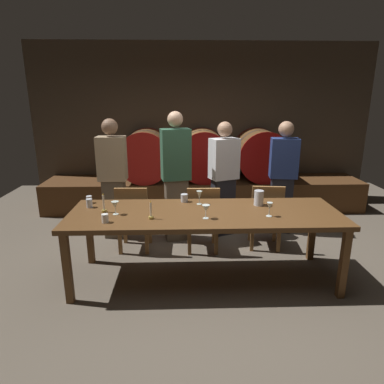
% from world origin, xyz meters
% --- Properties ---
extents(ground_plane, '(8.00, 8.00, 0.00)m').
position_xyz_m(ground_plane, '(0.00, 0.00, 0.00)').
color(ground_plane, brown).
extents(back_wall, '(6.16, 0.24, 2.87)m').
position_xyz_m(back_wall, '(0.00, 2.91, 1.44)').
color(back_wall, '#473A2D').
rests_on(back_wall, ground).
extents(barrel_shelf, '(5.54, 0.90, 0.52)m').
position_xyz_m(barrel_shelf, '(0.00, 2.36, 0.26)').
color(barrel_shelf, '#4C2D16').
rests_on(barrel_shelf, ground).
extents(wine_barrel_left, '(0.88, 0.81, 0.88)m').
position_xyz_m(wine_barrel_left, '(-1.01, 2.36, 0.96)').
color(wine_barrel_left, '#513319').
rests_on(wine_barrel_left, barrel_shelf).
extents(wine_barrel_center, '(0.88, 0.81, 0.88)m').
position_xyz_m(wine_barrel_center, '(-0.01, 2.36, 0.96)').
color(wine_barrel_center, brown).
rests_on(wine_barrel_center, barrel_shelf).
extents(wine_barrel_right, '(0.88, 0.81, 0.88)m').
position_xyz_m(wine_barrel_right, '(1.00, 2.36, 0.96)').
color(wine_barrel_right, '#513319').
rests_on(wine_barrel_right, barrel_shelf).
extents(dining_table, '(2.85, 0.94, 0.78)m').
position_xyz_m(dining_table, '(-0.15, -0.11, 0.72)').
color(dining_table, brown).
rests_on(dining_table, ground).
extents(chair_left, '(0.41, 0.41, 0.88)m').
position_xyz_m(chair_left, '(-1.01, 0.61, 0.49)').
color(chair_left, olive).
rests_on(chair_left, ground).
extents(chair_center, '(0.40, 0.40, 0.88)m').
position_xyz_m(chair_center, '(-0.13, 0.57, 0.49)').
color(chair_center, olive).
rests_on(chair_center, ground).
extents(chair_right, '(0.44, 0.44, 0.88)m').
position_xyz_m(chair_right, '(0.70, 0.63, 0.49)').
color(chair_right, olive).
rests_on(chair_right, ground).
extents(guest_far_left, '(0.38, 0.25, 1.67)m').
position_xyz_m(guest_far_left, '(-1.34, 1.10, 0.86)').
color(guest_far_left, brown).
rests_on(guest_far_left, ground).
extents(guest_center_left, '(0.42, 0.31, 1.77)m').
position_xyz_m(guest_center_left, '(-0.47, 0.97, 0.91)').
color(guest_center_left, brown).
rests_on(guest_center_left, ground).
extents(guest_center_right, '(0.44, 0.36, 1.62)m').
position_xyz_m(guest_center_right, '(0.20, 1.15, 0.83)').
color(guest_center_right, black).
rests_on(guest_center_right, ground).
extents(guest_far_right, '(0.41, 0.29, 1.62)m').
position_xyz_m(guest_far_right, '(1.06, 1.20, 0.83)').
color(guest_far_right, black).
rests_on(guest_far_right, ground).
extents(candle_left, '(0.05, 0.05, 0.21)m').
position_xyz_m(candle_left, '(-1.21, -0.08, 0.84)').
color(candle_left, olive).
rests_on(candle_left, dining_table).
extents(candle_right, '(0.05, 0.05, 0.19)m').
position_xyz_m(candle_right, '(-0.70, -0.29, 0.83)').
color(candle_right, olive).
rests_on(candle_right, dining_table).
extents(pitcher, '(0.10, 0.10, 0.17)m').
position_xyz_m(pitcher, '(0.46, 0.10, 0.86)').
color(pitcher, silver).
rests_on(pitcher, dining_table).
extents(wine_glass_far_left, '(0.08, 0.08, 0.14)m').
position_xyz_m(wine_glass_far_left, '(-1.08, -0.15, 0.88)').
color(wine_glass_far_left, silver).
rests_on(wine_glass_far_left, dining_table).
extents(wine_glass_center_left, '(0.07, 0.07, 0.15)m').
position_xyz_m(wine_glass_center_left, '(-0.20, 0.16, 0.89)').
color(wine_glass_center_left, silver).
rests_on(wine_glass_center_left, dining_table).
extents(wine_glass_center_right, '(0.08, 0.08, 0.14)m').
position_xyz_m(wine_glass_center_right, '(-0.16, -0.30, 0.88)').
color(wine_glass_center_right, silver).
rests_on(wine_glass_center_right, dining_table).
extents(wine_glass_far_right, '(0.06, 0.06, 0.15)m').
position_xyz_m(wine_glass_far_right, '(0.49, -0.26, 0.88)').
color(wine_glass_far_right, silver).
rests_on(wine_glass_far_right, dining_table).
extents(cup_far_left, '(0.06, 0.06, 0.08)m').
position_xyz_m(cup_far_left, '(-1.45, 0.24, 0.82)').
color(cup_far_left, silver).
rests_on(cup_far_left, dining_table).
extents(cup_center_left, '(0.07, 0.07, 0.10)m').
position_xyz_m(cup_center_left, '(-1.40, 0.09, 0.83)').
color(cup_center_left, silver).
rests_on(cup_center_left, dining_table).
extents(cup_center_right, '(0.06, 0.06, 0.08)m').
position_xyz_m(cup_center_right, '(-1.13, -0.38, 0.82)').
color(cup_center_right, white).
rests_on(cup_center_right, dining_table).
extents(cup_far_right, '(0.08, 0.08, 0.09)m').
position_xyz_m(cup_far_right, '(-0.36, 0.25, 0.82)').
color(cup_far_right, silver).
rests_on(cup_far_right, dining_table).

